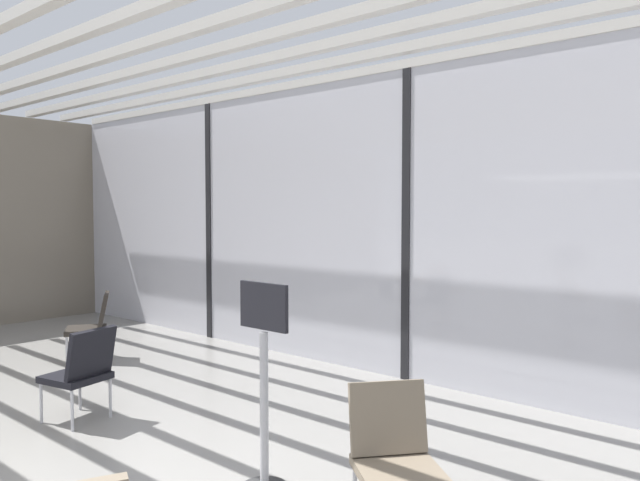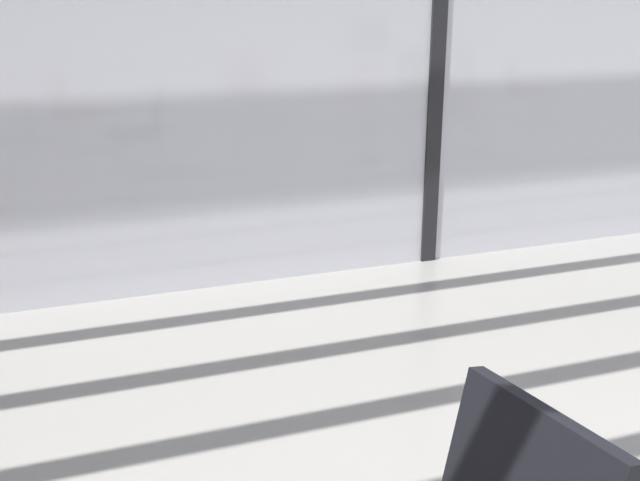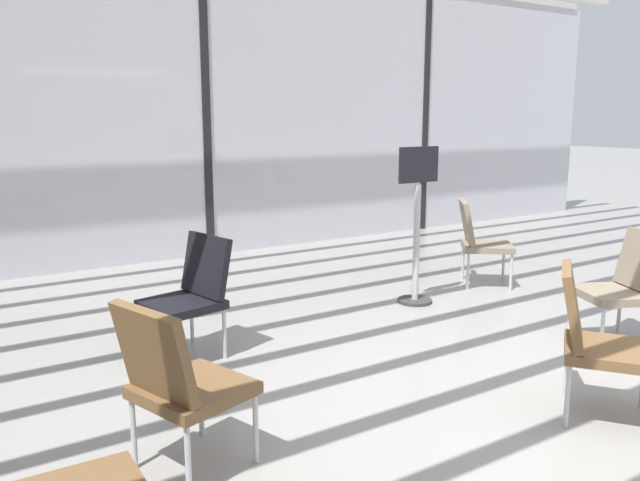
# 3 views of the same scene
# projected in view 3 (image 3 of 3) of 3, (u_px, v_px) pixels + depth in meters

# --- Properties ---
(ground_plane) EXTENTS (60.00, 60.00, 0.00)m
(ground_plane) POSITION_uv_depth(u_px,v_px,m) (564.00, 414.00, 3.70)
(ground_plane) COLOR gray
(glass_curtain_wall) EXTENTS (14.00, 0.08, 3.51)m
(glass_curtain_wall) POSITION_uv_depth(u_px,v_px,m) (205.00, 112.00, 7.65)
(glass_curtain_wall) COLOR silver
(glass_curtain_wall) RESTS_ON ground
(window_mullion_1) EXTENTS (0.10, 0.12, 3.51)m
(window_mullion_1) POSITION_uv_depth(u_px,v_px,m) (205.00, 112.00, 7.65)
(window_mullion_1) COLOR black
(window_mullion_1) RESTS_ON ground
(window_mullion_2) EXTENTS (0.10, 0.12, 3.51)m
(window_mullion_2) POSITION_uv_depth(u_px,v_px,m) (424.00, 113.00, 9.51)
(window_mullion_2) COLOR black
(window_mullion_2) RESTS_ON ground
(parked_airplane) EXTENTS (14.53, 4.47, 4.47)m
(parked_airplane) POSITION_uv_depth(u_px,v_px,m) (141.00, 86.00, 11.32)
(parked_airplane) COLOR #B2BCD6
(parked_airplane) RESTS_ON ground
(lounge_chair_2) EXTENTS (0.61, 0.57, 0.87)m
(lounge_chair_2) POSITION_uv_depth(u_px,v_px,m) (192.00, 289.00, 4.53)
(lounge_chair_2) COLOR black
(lounge_chair_2) RESTS_ON ground
(lounge_chair_4) EXTENTS (0.70, 0.71, 0.87)m
(lounge_chair_4) POSITION_uv_depth(u_px,v_px,m) (594.00, 334.00, 3.60)
(lounge_chair_4) COLOR brown
(lounge_chair_4) RESTS_ON ground
(lounge_chair_5) EXTENTS (0.67, 0.65, 0.87)m
(lounge_chair_5) POSITION_uv_depth(u_px,v_px,m) (626.00, 282.00, 4.73)
(lounge_chair_5) COLOR #7F705B
(lounge_chair_5) RESTS_ON ground
(lounge_chair_6) EXTENTS (0.71, 0.70, 0.87)m
(lounge_chair_6) POSITION_uv_depth(u_px,v_px,m) (479.00, 237.00, 6.47)
(lounge_chair_6) COLOR #7F705B
(lounge_chair_6) RESTS_ON ground
(lounge_chair_7) EXTENTS (0.64, 0.61, 0.87)m
(lounge_chair_7) POSITION_uv_depth(u_px,v_px,m) (178.00, 377.00, 3.00)
(lounge_chair_7) COLOR brown
(lounge_chair_7) RESTS_ON ground
(info_sign) EXTENTS (0.44, 0.32, 1.44)m
(info_sign) POSITION_uv_depth(u_px,v_px,m) (417.00, 231.00, 5.80)
(info_sign) COLOR #333333
(info_sign) RESTS_ON ground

